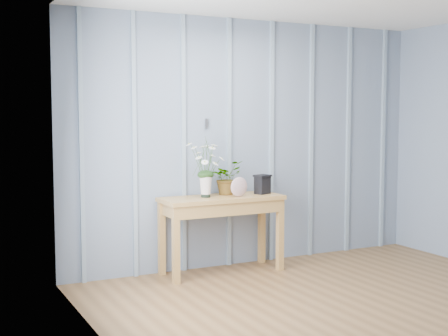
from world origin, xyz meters
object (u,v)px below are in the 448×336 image
daisy_vase (206,160)px  carved_box (262,184)px  sideboard (222,208)px  felt_disc_vessel (239,187)px

daisy_vase → carved_box: size_ratio=2.96×
sideboard → felt_disc_vessel: bearing=-35.0°
sideboard → carved_box: carved_box is taller
sideboard → daisy_vase: 0.50m
sideboard → carved_box: bearing=-2.4°
daisy_vase → felt_disc_vessel: (0.31, -0.10, -0.26)m
sideboard → daisy_vase: bearing=178.3°
sideboard → felt_disc_vessel: felt_disc_vessel is taller
daisy_vase → felt_disc_vessel: size_ratio=2.97×
sideboard → felt_disc_vessel: size_ratio=6.28×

